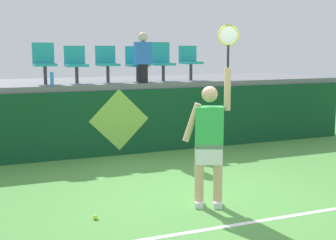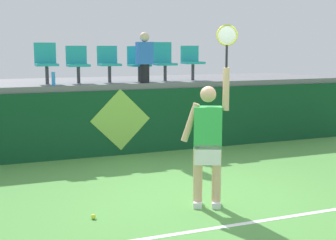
{
  "view_description": "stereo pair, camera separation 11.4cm",
  "coord_description": "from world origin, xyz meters",
  "px_view_note": "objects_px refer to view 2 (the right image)",
  "views": [
    {
      "loc": [
        -2.95,
        -6.06,
        2.21
      ],
      "look_at": [
        -0.01,
        1.13,
        1.01
      ],
      "focal_mm": 50.29,
      "sensor_mm": 36.0,
      "label": 1
    },
    {
      "loc": [
        -2.85,
        -6.1,
        2.21
      ],
      "look_at": [
        -0.01,
        1.13,
        1.01
      ],
      "focal_mm": 50.29,
      "sensor_mm": 36.0,
      "label": 2
    }
  ],
  "objects_px": {
    "stadium_chair_0": "(46,61)",
    "stadium_chair_3": "(138,62)",
    "stadium_chair_4": "(164,60)",
    "tennis_ball": "(93,216)",
    "spectator_0": "(145,56)",
    "water_bottle": "(53,79)",
    "stadium_chair_2": "(109,62)",
    "tennis_player": "(208,140)",
    "stadium_chair_5": "(192,60)",
    "stadium_chair_1": "(78,62)"
  },
  "relations": [
    {
      "from": "stadium_chair_0",
      "to": "stadium_chair_3",
      "type": "distance_m",
      "value": 1.98
    },
    {
      "from": "stadium_chair_0",
      "to": "stadium_chair_4",
      "type": "relative_size",
      "value": 0.98
    },
    {
      "from": "tennis_ball",
      "to": "spectator_0",
      "type": "xyz_separation_m",
      "value": [
        1.96,
        3.67,
        1.99
      ]
    },
    {
      "from": "water_bottle",
      "to": "stadium_chair_2",
      "type": "xyz_separation_m",
      "value": [
        1.24,
        0.5,
        0.3
      ]
    },
    {
      "from": "tennis_player",
      "to": "tennis_ball",
      "type": "relative_size",
      "value": 38.09
    },
    {
      "from": "tennis_ball",
      "to": "stadium_chair_5",
      "type": "height_order",
      "value": "stadium_chair_5"
    },
    {
      "from": "stadium_chair_3",
      "to": "spectator_0",
      "type": "distance_m",
      "value": 0.45
    },
    {
      "from": "stadium_chair_0",
      "to": "spectator_0",
      "type": "xyz_separation_m",
      "value": [
        1.98,
        -0.43,
        0.09
      ]
    },
    {
      "from": "stadium_chair_5",
      "to": "spectator_0",
      "type": "relative_size",
      "value": 0.74
    },
    {
      "from": "stadium_chair_4",
      "to": "spectator_0",
      "type": "xyz_separation_m",
      "value": [
        -0.6,
        -0.44,
        0.09
      ]
    },
    {
      "from": "tennis_player",
      "to": "tennis_ball",
      "type": "xyz_separation_m",
      "value": [
        -1.6,
        0.09,
        -0.92
      ]
    },
    {
      "from": "stadium_chair_5",
      "to": "tennis_player",
      "type": "bearing_deg",
      "value": -111.34
    },
    {
      "from": "stadium_chair_0",
      "to": "stadium_chair_4",
      "type": "height_order",
      "value": "stadium_chair_4"
    },
    {
      "from": "stadium_chair_0",
      "to": "spectator_0",
      "type": "relative_size",
      "value": 0.79
    },
    {
      "from": "tennis_ball",
      "to": "stadium_chair_4",
      "type": "bearing_deg",
      "value": 58.09
    },
    {
      "from": "stadium_chair_1",
      "to": "stadium_chair_4",
      "type": "bearing_deg",
      "value": 0.27
    },
    {
      "from": "tennis_player",
      "to": "stadium_chair_2",
      "type": "distance_m",
      "value": 4.31
    },
    {
      "from": "stadium_chair_2",
      "to": "stadium_chair_3",
      "type": "xyz_separation_m",
      "value": [
        0.67,
        0.0,
        -0.01
      ]
    },
    {
      "from": "stadium_chair_1",
      "to": "spectator_0",
      "type": "bearing_deg",
      "value": -17.78
    },
    {
      "from": "stadium_chair_3",
      "to": "spectator_0",
      "type": "height_order",
      "value": "spectator_0"
    },
    {
      "from": "stadium_chair_0",
      "to": "stadium_chair_4",
      "type": "xyz_separation_m",
      "value": [
        2.58,
        0.0,
        -0.0
      ]
    },
    {
      "from": "water_bottle",
      "to": "stadium_chair_2",
      "type": "bearing_deg",
      "value": 21.92
    },
    {
      "from": "tennis_ball",
      "to": "stadium_chair_5",
      "type": "distance_m",
      "value": 5.55
    },
    {
      "from": "tennis_player",
      "to": "stadium_chair_4",
      "type": "relative_size",
      "value": 2.92
    },
    {
      "from": "tennis_ball",
      "to": "stadium_chair_4",
      "type": "relative_size",
      "value": 0.08
    },
    {
      "from": "tennis_ball",
      "to": "stadium_chair_1",
      "type": "bearing_deg",
      "value": 81.4
    },
    {
      "from": "spectator_0",
      "to": "stadium_chair_5",
      "type": "bearing_deg",
      "value": 18.37
    },
    {
      "from": "stadium_chair_3",
      "to": "stadium_chair_4",
      "type": "xyz_separation_m",
      "value": [
        0.6,
        0.01,
        0.04
      ]
    },
    {
      "from": "tennis_ball",
      "to": "stadium_chair_5",
      "type": "xyz_separation_m",
      "value": [
        3.24,
        4.1,
        1.88
      ]
    },
    {
      "from": "tennis_player",
      "to": "stadium_chair_3",
      "type": "bearing_deg",
      "value": 85.18
    },
    {
      "from": "stadium_chair_2",
      "to": "stadium_chair_4",
      "type": "bearing_deg",
      "value": 0.44
    },
    {
      "from": "stadium_chair_1",
      "to": "tennis_ball",
      "type": "bearing_deg",
      "value": -98.6
    },
    {
      "from": "stadium_chair_1",
      "to": "stadium_chair_2",
      "type": "xyz_separation_m",
      "value": [
        0.67,
        -0.0,
        0.0
      ]
    },
    {
      "from": "stadium_chair_1",
      "to": "stadium_chair_3",
      "type": "distance_m",
      "value": 1.34
    },
    {
      "from": "tennis_player",
      "to": "stadium_chair_3",
      "type": "distance_m",
      "value": 4.31
    },
    {
      "from": "tennis_player",
      "to": "stadium_chair_4",
      "type": "bearing_deg",
      "value": 77.18
    },
    {
      "from": "stadium_chair_0",
      "to": "stadium_chair_2",
      "type": "xyz_separation_m",
      "value": [
        1.31,
        -0.01,
        -0.03
      ]
    },
    {
      "from": "stadium_chair_3",
      "to": "stadium_chair_0",
      "type": "bearing_deg",
      "value": 179.91
    },
    {
      "from": "tennis_player",
      "to": "stadium_chair_4",
      "type": "xyz_separation_m",
      "value": [
        0.96,
        4.2,
        0.98
      ]
    },
    {
      "from": "tennis_ball",
      "to": "spectator_0",
      "type": "relative_size",
      "value": 0.06
    },
    {
      "from": "tennis_player",
      "to": "stadium_chair_4",
      "type": "height_order",
      "value": "tennis_player"
    },
    {
      "from": "tennis_player",
      "to": "stadium_chair_1",
      "type": "xyz_separation_m",
      "value": [
        -0.98,
        4.19,
        0.95
      ]
    },
    {
      "from": "spectator_0",
      "to": "water_bottle",
      "type": "bearing_deg",
      "value": -177.85
    },
    {
      "from": "stadium_chair_0",
      "to": "stadium_chair_1",
      "type": "relative_size",
      "value": 1.08
    },
    {
      "from": "water_bottle",
      "to": "stadium_chair_4",
      "type": "relative_size",
      "value": 0.31
    },
    {
      "from": "stadium_chair_3",
      "to": "stadium_chair_5",
      "type": "xyz_separation_m",
      "value": [
        1.28,
        -0.0,
        0.02
      ]
    },
    {
      "from": "stadium_chair_1",
      "to": "water_bottle",
      "type": "bearing_deg",
      "value": -139.01
    },
    {
      "from": "water_bottle",
      "to": "stadium_chair_0",
      "type": "xyz_separation_m",
      "value": [
        -0.07,
        0.5,
        0.34
      ]
    },
    {
      "from": "water_bottle",
      "to": "spectator_0",
      "type": "xyz_separation_m",
      "value": [
        1.91,
        0.07,
        0.42
      ]
    },
    {
      "from": "tennis_player",
      "to": "stadium_chair_2",
      "type": "xyz_separation_m",
      "value": [
        -0.32,
        4.19,
        0.96
      ]
    }
  ]
}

